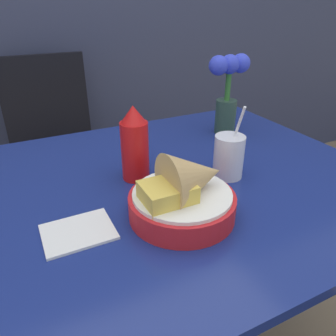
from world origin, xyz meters
name	(u,v)px	position (x,y,z in m)	size (l,w,h in m)	color
dining_table	(167,210)	(0.00, 0.00, 0.65)	(1.13, 0.89, 0.74)	navy
chair_far_window	(54,139)	(-0.16, 0.91, 0.55)	(0.40, 0.40, 0.94)	black
food_basket	(186,193)	(-0.03, -0.16, 0.80)	(0.23, 0.23, 0.15)	red
ketchup_bottle	(135,144)	(-0.07, 0.05, 0.84)	(0.07, 0.07, 0.19)	red
drink_cup	(229,158)	(0.15, -0.05, 0.80)	(0.08, 0.08, 0.20)	silver
flower_vase	(228,89)	(0.33, 0.21, 0.90)	(0.15, 0.07, 0.26)	#2D4738
napkin	(78,232)	(-0.26, -0.12, 0.75)	(0.14, 0.11, 0.01)	white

